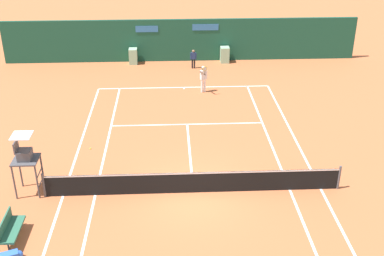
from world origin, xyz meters
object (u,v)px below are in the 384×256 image
Objects in this scene: player_on_baseline at (203,77)px; tennis_ball_mid_court at (90,149)px; ball_kid_centre_post at (193,58)px; umpire_chair at (25,156)px; player_bench at (10,228)px.

tennis_ball_mid_court is at bearing 22.92° from player_on_baseline.
ball_kid_centre_post is (-0.38, 4.39, -0.23)m from player_on_baseline.
ball_kid_centre_post is at bearing 64.10° from tennis_ball_mid_court.
umpire_chair is 16.69m from ball_kid_centre_post.
player_on_baseline is (7.84, 10.51, -0.69)m from umpire_chair.
ball_kid_centre_post reaches higher than tennis_ball_mid_court.
umpire_chair is 1.69× the size of player_bench.
umpire_chair is 3.22m from player_bench.
player_bench is (0.08, -3.00, -1.17)m from umpire_chair.
player_on_baseline is at bearing 143.28° from umpire_chair.
player_bench is 1.18× the size of ball_kid_centre_post.
ball_kid_centre_post is at bearing 157.60° from player_bench.
player_bench is 6.82m from tennis_ball_mid_court.
umpire_chair is 1.99× the size of ball_kid_centre_post.
umpire_chair is at bearing -118.69° from tennis_ball_mid_court.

